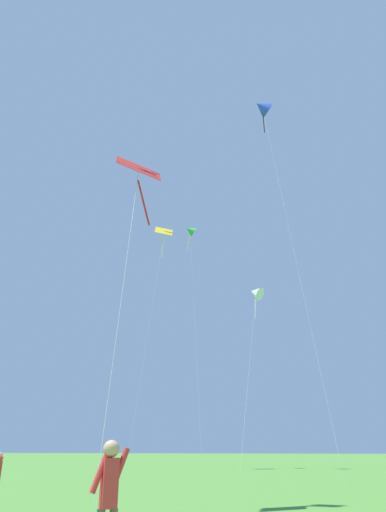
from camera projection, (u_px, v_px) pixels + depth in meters
kite_green_small at (190, 230)px, 53.01m from camera, size 3.37×6.54×25.27m
kite_blue_delta at (262, 108)px, 39.91m from camera, size 4.15×7.90×29.46m
kite_red_high at (139, 179)px, 18.48m from camera, size 2.39×6.33×12.70m
kite_yellow_diamond at (163, 240)px, 50.74m from camera, size 2.02×7.09×24.41m
kite_white_distant at (256, 293)px, 48.92m from camera, size 2.04×11.03×17.61m
person_in_blue_jacket at (109, 493)px, 6.83m from camera, size 0.51×0.43×1.82m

